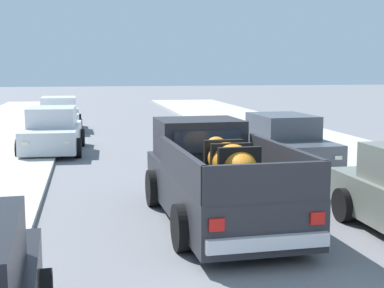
% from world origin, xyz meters
% --- Properties ---
extents(sidewalk_right, '(5.19, 60.00, 0.12)m').
position_xyz_m(sidewalk_right, '(5.79, 12.00, 0.06)').
color(sidewalk_right, '#B2AFA8').
rests_on(sidewalk_right, ground).
extents(curb_left, '(0.16, 60.00, 0.10)m').
position_xyz_m(curb_left, '(-4.60, 12.00, 0.05)').
color(curb_left, silver).
rests_on(curb_left, ground).
extents(curb_right, '(0.16, 60.00, 0.10)m').
position_xyz_m(curb_right, '(4.60, 12.00, 0.05)').
color(curb_right, silver).
rests_on(curb_right, ground).
extents(pickup_truck, '(2.34, 5.27, 1.80)m').
position_xyz_m(pickup_truck, '(0.16, 5.76, 0.81)').
color(pickup_truck, '#28282D').
rests_on(pickup_truck, ground).
extents(car_left_near, '(2.16, 4.32, 1.54)m').
position_xyz_m(car_left_near, '(3.33, 10.78, 0.71)').
color(car_left_near, '#474C56').
rests_on(car_left_near, ground).
extents(car_left_mid, '(2.10, 4.29, 1.54)m').
position_xyz_m(car_left_mid, '(-3.45, 21.62, 0.71)').
color(car_left_mid, silver).
rests_on(car_left_mid, ground).
extents(car_right_mid, '(2.14, 4.31, 1.54)m').
position_xyz_m(car_right_mid, '(-3.36, 15.05, 0.71)').
color(car_right_mid, silver).
rests_on(car_right_mid, ground).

